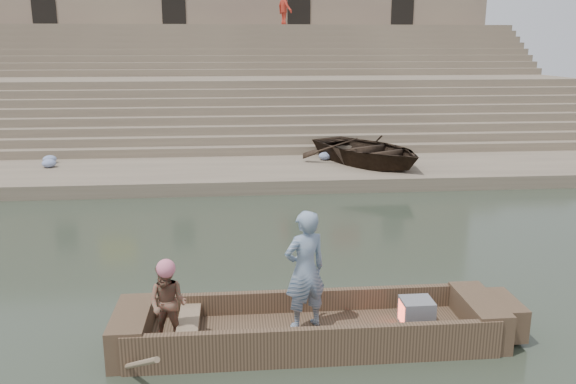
{
  "coord_description": "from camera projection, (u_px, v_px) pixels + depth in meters",
  "views": [
    {
      "loc": [
        1.24,
        -10.31,
        4.28
      ],
      "look_at": [
        2.27,
        0.88,
        1.4
      ],
      "focal_mm": 36.35,
      "sensor_mm": 36.0,
      "label": 1
    }
  ],
  "objects": [
    {
      "name": "ground",
      "position": [
        172.0,
        279.0,
        10.9
      ],
      "size": [
        120.0,
        120.0,
        0.0
      ],
      "primitive_type": "plane",
      "color": "#252E22",
      "rests_on": "ground"
    },
    {
      "name": "lower_landing",
      "position": [
        197.0,
        175.0,
        18.57
      ],
      "size": [
        32.0,
        4.0,
        0.4
      ],
      "primitive_type": "cube",
      "color": "gray",
      "rests_on": "ground"
    },
    {
      "name": "mid_landing",
      "position": [
        206.0,
        111.0,
        25.51
      ],
      "size": [
        32.0,
        3.0,
        2.8
      ],
      "primitive_type": "cube",
      "color": "gray",
      "rests_on": "ground"
    },
    {
      "name": "upper_landing",
      "position": [
        211.0,
        74.0,
        31.96
      ],
      "size": [
        32.0,
        3.0,
        5.2
      ],
      "primitive_type": "cube",
      "color": "gray",
      "rests_on": "ground"
    },
    {
      "name": "ghat_steps",
      "position": [
        207.0,
        98.0,
        27.04
      ],
      "size": [
        32.0,
        11.0,
        5.2
      ],
      "color": "gray",
      "rests_on": "ground"
    },
    {
      "name": "building_wall",
      "position": [
        212.0,
        20.0,
        35.07
      ],
      "size": [
        32.0,
        5.07,
        11.2
      ],
      "color": "gray",
      "rests_on": "ground"
    },
    {
      "name": "main_rowboat",
      "position": [
        310.0,
        336.0,
        8.54
      ],
      "size": [
        5.0,
        1.3,
        0.22
      ],
      "primitive_type": "cube",
      "color": "brown",
      "rests_on": "ground"
    },
    {
      "name": "rowboat_trim",
      "position": [
        324.0,
        324.0,
        8.51
      ],
      "size": [
        6.04,
        2.63,
        1.83
      ],
      "color": "brown",
      "rests_on": "ground"
    },
    {
      "name": "standing_man",
      "position": [
        305.0,
        270.0,
        8.38
      ],
      "size": [
        0.76,
        0.64,
        1.78
      ],
      "primitive_type": "imported",
      "rotation": [
        0.0,
        0.0,
        3.52
      ],
      "color": "navy",
      "rests_on": "main_rowboat"
    },
    {
      "name": "rowing_man",
      "position": [
        168.0,
        304.0,
        8.01
      ],
      "size": [
        0.67,
        0.58,
        1.16
      ],
      "primitive_type": "imported",
      "rotation": [
        0.0,
        0.0,
        -0.29
      ],
      "color": "#216343",
      "rests_on": "main_rowboat"
    },
    {
      "name": "television",
      "position": [
        416.0,
        312.0,
        8.61
      ],
      "size": [
        0.46,
        0.42,
        0.4
      ],
      "color": "slate",
      "rests_on": "main_rowboat"
    },
    {
      "name": "beached_rowboat",
      "position": [
        368.0,
        150.0,
        19.14
      ],
      "size": [
        4.98,
        5.47,
        0.93
      ],
      "primitive_type": "imported",
      "rotation": [
        0.0,
        0.0,
        0.51
      ],
      "color": "#2D2116",
      "rests_on": "lower_landing"
    },
    {
      "name": "pedestrian",
      "position": [
        285.0,
        7.0,
        30.99
      ],
      "size": [
        1.14,
        1.39,
        1.88
      ],
      "primitive_type": "imported",
      "rotation": [
        0.0,
        0.0,
        1.99
      ],
      "color": "#A1271B",
      "rests_on": "upper_landing"
    },
    {
      "name": "cloth_bundles",
      "position": [
        143.0,
        163.0,
        18.72
      ],
      "size": [
        14.99,
        3.02,
        0.26
      ],
      "color": "#3F5999",
      "rests_on": "lower_landing"
    }
  ]
}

